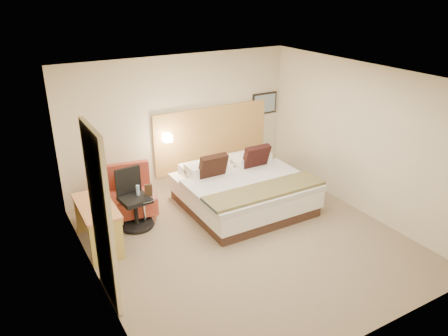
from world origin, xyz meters
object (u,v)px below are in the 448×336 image
bed (243,190)px  desk (98,213)px  desk_chair (134,204)px  lounge_chair (129,196)px  side_table (144,209)px

bed → desk: bed is taller
desk_chair → lounge_chair: bearing=81.9°
lounge_chair → desk_chair: 0.46m
bed → desk: 2.70m
side_table → desk: (-0.84, -0.25, 0.27)m
side_table → desk_chair: desk_chair is taller
desk_chair → bed: bearing=-9.7°
lounge_chair → side_table: (0.09, -0.52, -0.05)m
desk → desk_chair: bearing=24.8°
bed → side_table: (-1.85, 0.27, -0.04)m
desk_chair → desk: bearing=-155.2°
lounge_chair → desk_chair: desk_chair is taller
lounge_chair → desk: 1.09m
bed → side_table: 1.87m
lounge_chair → side_table: size_ratio=1.60×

